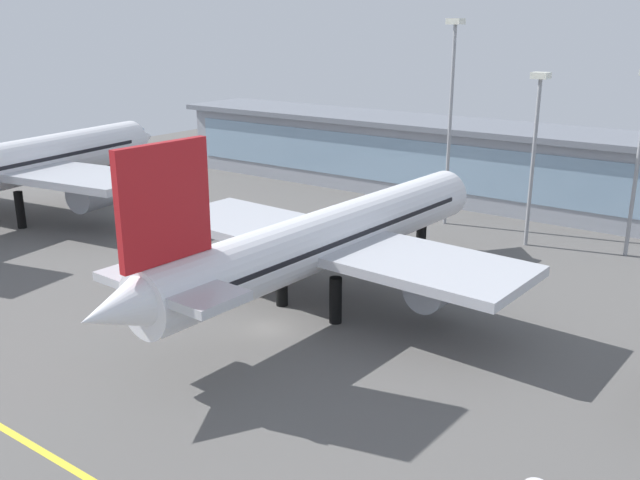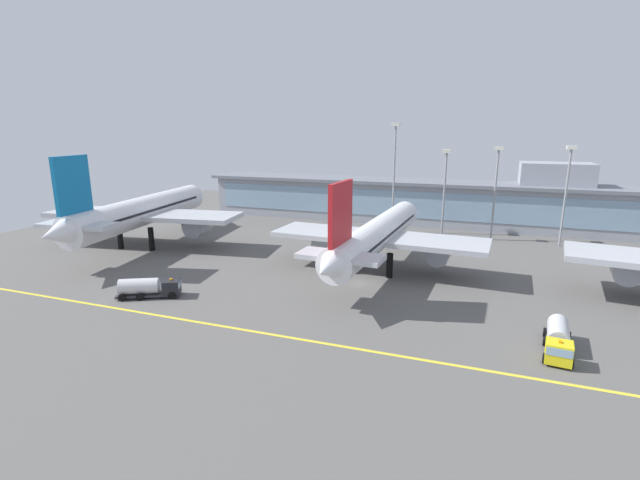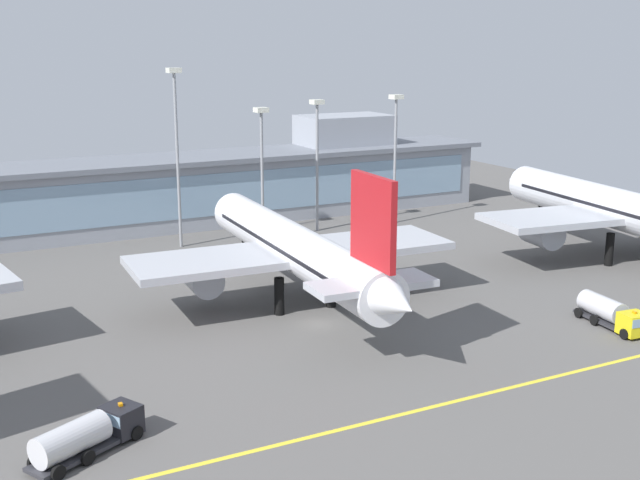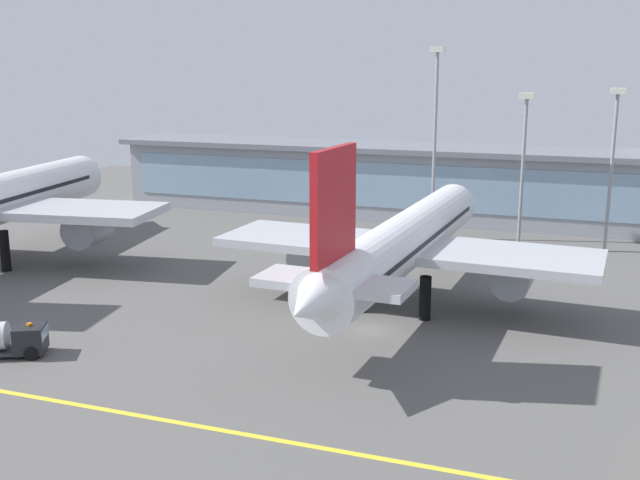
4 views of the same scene
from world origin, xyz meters
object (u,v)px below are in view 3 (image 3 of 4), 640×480
at_px(fuel_tanker_truck, 90,433).
at_px(apron_light_mast_centre, 395,138).
at_px(apron_light_mast_west, 262,153).
at_px(apron_light_mast_east, 176,133).
at_px(baggage_tug_near, 613,314).
at_px(apron_light_mast_far_east, 317,144).
at_px(airliner_far_right, 617,210).
at_px(airliner_near_right, 295,249).

distance_m(fuel_tanker_truck, apron_light_mast_centre, 82.46).
height_order(apron_light_mast_west, apron_light_mast_east, apron_light_mast_east).
bearing_deg(baggage_tug_near, apron_light_mast_far_east, -166.65).
xyz_separation_m(fuel_tanker_truck, apron_light_mast_centre, (60.66, 54.46, 12.43)).
relative_size(apron_light_mast_west, apron_light_mast_centre, 0.95).
relative_size(baggage_tug_near, apron_light_mast_west, 0.47).
bearing_deg(airliner_far_right, airliner_near_right, 94.14).
bearing_deg(apron_light_mast_west, apron_light_mast_east, 167.17).
height_order(airliner_near_right, apron_light_mast_east, apron_light_mast_east).
distance_m(airliner_far_right, fuel_tanker_truck, 79.11).
relative_size(airliner_near_right, apron_light_mast_far_east, 2.50).
bearing_deg(apron_light_mast_centre, apron_light_mast_east, 178.59).
height_order(baggage_tug_near, apron_light_mast_centre, apron_light_mast_centre).
relative_size(fuel_tanker_truck, apron_light_mast_centre, 0.44).
distance_m(airliner_far_right, baggage_tug_near, 30.30).
height_order(airliner_far_right, apron_light_mast_west, apron_light_mast_west).
distance_m(airliner_near_right, baggage_tug_near, 34.77).
height_order(airliner_near_right, airliner_far_right, airliner_far_right).
distance_m(airliner_far_right, apron_light_mast_west, 50.32).
height_order(baggage_tug_near, apron_light_mast_far_east, apron_light_mast_far_east).
bearing_deg(fuel_tanker_truck, apron_light_mast_east, 38.67).
relative_size(airliner_far_right, apron_light_mast_west, 2.64).
xyz_separation_m(airliner_near_right, apron_light_mast_far_east, (18.87, 31.16, 7.32)).
bearing_deg(baggage_tug_near, airliner_near_right, -125.32).
bearing_deg(apron_light_mast_west, airliner_far_right, -37.94).
xyz_separation_m(apron_light_mast_centre, apron_light_mast_far_east, (-13.67, 1.00, -0.23)).
relative_size(airliner_near_right, apron_light_mast_west, 2.58).
height_order(airliner_far_right, apron_light_mast_centre, apron_light_mast_centre).
bearing_deg(apron_light_mast_centre, airliner_far_right, -64.99).
relative_size(airliner_far_right, apron_light_mast_far_east, 2.56).
bearing_deg(fuel_tanker_truck, apron_light_mast_far_east, 22.38).
distance_m(airliner_far_right, apron_light_mast_east, 61.89).
relative_size(baggage_tug_near, apron_light_mast_east, 0.36).
xyz_separation_m(apron_light_mast_east, apron_light_mast_far_east, (22.38, 0.12, -2.82)).
distance_m(apron_light_mast_centre, apron_light_mast_far_east, 13.71).
height_order(airliner_far_right, apron_light_mast_east, apron_light_mast_east).
relative_size(apron_light_mast_west, apron_light_mast_far_east, 0.97).
bearing_deg(apron_light_mast_centre, baggage_tug_near, -97.17).
distance_m(fuel_tanker_truck, apron_light_mast_east, 62.41).
bearing_deg(baggage_tug_near, apron_light_mast_centre, 178.76).
height_order(apron_light_mast_east, apron_light_mast_far_east, apron_light_mast_east).
height_order(airliner_far_right, baggage_tug_near, airliner_far_right).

